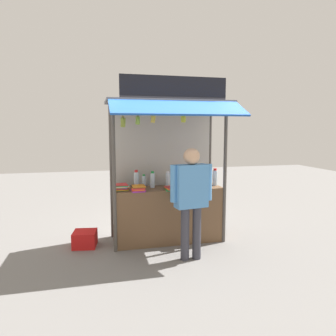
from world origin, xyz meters
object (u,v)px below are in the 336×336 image
water_bottle_mid_right (168,179)px  water_bottle_right (144,181)px  plastic_crate (85,239)px  water_bottle_back_right (215,177)px  water_bottle_front_right (153,180)px  banana_bunch_inner_right (138,120)px  water_bottle_mid_left (136,179)px  banana_bunch_leftmost (123,122)px  vendor_person (191,193)px  magazine_stack_front_left (121,187)px  banana_bunch_rightmost (153,118)px  magazine_stack_far_right (171,188)px  banana_bunch_inner_left (183,119)px  magazine_stack_far_left (200,187)px  magazine_stack_rear_center (138,188)px

water_bottle_mid_right → water_bottle_right: bearing=177.4°
plastic_crate → water_bottle_back_right: bearing=-1.3°
water_bottle_front_right → banana_bunch_inner_right: bearing=-124.4°
water_bottle_mid_left → banana_bunch_leftmost: bearing=-117.5°
water_bottle_mid_right → vendor_person: size_ratio=0.16×
plastic_crate → magazine_stack_front_left: bearing=-7.2°
water_bottle_front_right → banana_bunch_rightmost: (-0.07, -0.46, 1.06)m
magazine_stack_far_right → banana_bunch_inner_left: size_ratio=1.28×
water_bottle_mid_right → water_bottle_back_right: size_ratio=0.89×
water_bottle_right → water_bottle_back_right: water_bottle_back_right is taller
water_bottle_mid_left → water_bottle_back_right: same height
water_bottle_right → water_bottle_back_right: bearing=-4.2°
banana_bunch_inner_left → banana_bunch_leftmost: size_ratio=0.76×
magazine_stack_far_left → banana_bunch_inner_right: size_ratio=1.13×
water_bottle_mid_right → vendor_person: (0.13, -0.95, -0.07)m
banana_bunch_rightmost → magazine_stack_front_left: bearing=143.4°
banana_bunch_rightmost → banana_bunch_leftmost: (-0.47, 0.00, -0.07)m
water_bottle_back_right → banana_bunch_rightmost: 1.66m
water_bottle_front_right → water_bottle_back_right: bearing=-3.2°
magazine_stack_far_left → water_bottle_front_right: bearing=160.5°
water_bottle_right → plastic_crate: 1.40m
water_bottle_right → magazine_stack_far_right: (0.42, -0.32, -0.08)m
water_bottle_front_right → magazine_stack_rear_center: 0.41m
magazine_stack_far_left → magazine_stack_rear_center: (-1.08, 0.00, 0.03)m
water_bottle_mid_left → plastic_crate: water_bottle_mid_left is taller
water_bottle_mid_left → magazine_stack_front_left: 0.33m
water_bottle_back_right → banana_bunch_leftmost: 2.00m
water_bottle_right → water_bottle_mid_left: size_ratio=0.75×
magazine_stack_rear_center → banana_bunch_inner_right: (-0.02, -0.18, 1.11)m
magazine_stack_rear_center → banana_bunch_inner_left: 1.37m
magazine_stack_far_right → vendor_person: (0.15, -0.64, 0.04)m
magazine_stack_rear_center → water_bottle_mid_left: bearing=87.4°
magazine_stack_far_left → banana_bunch_inner_left: bearing=-152.9°
water_bottle_back_right → magazine_stack_front_left: (-1.71, -0.03, -0.10)m
water_bottle_mid_left → magazine_stack_far_left: size_ratio=1.01×
banana_bunch_leftmost → vendor_person: (0.96, -0.48, -1.07)m
water_bottle_mid_right → magazine_stack_far_right: water_bottle_mid_right is taller
banana_bunch_leftmost → banana_bunch_inner_left: bearing=-0.1°
vendor_person → plastic_crate: 2.06m
magazine_stack_front_left → vendor_person: size_ratio=0.17×
magazine_stack_far_left → plastic_crate: size_ratio=0.82×
banana_bunch_inner_left → magazine_stack_far_left: bearing=27.1°
plastic_crate → water_bottle_front_right: bearing=0.7°
banana_bunch_leftmost → magazine_stack_far_left: bearing=7.7°
magazine_stack_front_left → banana_bunch_rightmost: size_ratio=1.19×
water_bottle_front_right → banana_bunch_leftmost: (-0.54, -0.46, 0.99)m
water_bottle_back_right → water_bottle_front_right: bearing=176.8°
magazine_stack_far_right → vendor_person: vendor_person is taller
water_bottle_front_right → water_bottle_mid_right: water_bottle_front_right is taller
banana_bunch_inner_right → water_bottle_mid_left: bearing=86.3°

